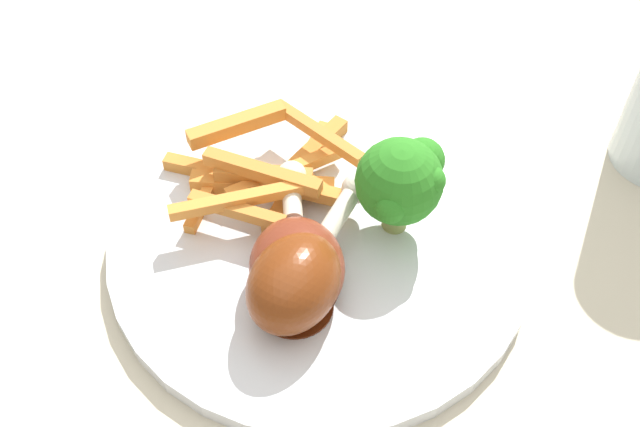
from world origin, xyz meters
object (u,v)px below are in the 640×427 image
(dinner_plate, at_px, (320,239))
(chicken_drumstick_far, at_px, (296,261))
(carrot_fries_pile, at_px, (267,172))
(dining_table, at_px, (330,285))
(broccoli_floret_front, at_px, (403,181))
(chicken_drumstick_near, at_px, (299,276))

(dinner_plate, bearing_deg, chicken_drumstick_far, -48.83)
(carrot_fries_pile, bearing_deg, dining_table, 70.69)
(dining_table, relative_size, chicken_drumstick_far, 8.85)
(carrot_fries_pile, bearing_deg, dinner_plate, 12.86)
(broccoli_floret_front, xyz_separation_m, chicken_drumstick_near, (0.02, -0.08, -0.02))
(dinner_plate, xyz_separation_m, chicken_drumstick_far, (0.03, -0.03, 0.03))
(dining_table, bearing_deg, carrot_fries_pile, -109.31)
(chicken_drumstick_near, bearing_deg, dining_table, 140.17)
(dinner_plate, distance_m, broccoli_floret_front, 0.07)
(carrot_fries_pile, xyz_separation_m, chicken_drumstick_near, (0.09, -0.02, 0.01))
(broccoli_floret_front, bearing_deg, dining_table, -161.03)
(broccoli_floret_front, bearing_deg, chicken_drumstick_far, -83.11)
(dinner_plate, height_order, broccoli_floret_front, broccoli_floret_front)
(dining_table, distance_m, dinner_plate, 0.13)
(chicken_drumstick_near, distance_m, chicken_drumstick_far, 0.01)
(broccoli_floret_front, height_order, chicken_drumstick_far, broccoli_floret_front)
(dinner_plate, relative_size, carrot_fries_pile, 1.86)
(carrot_fries_pile, bearing_deg, chicken_drumstick_far, -12.43)
(dinner_plate, relative_size, chicken_drumstick_near, 2.29)
(chicken_drumstick_near, bearing_deg, chicken_drumstick_far, 158.48)
(carrot_fries_pile, height_order, chicken_drumstick_near, chicken_drumstick_near)
(chicken_drumstick_near, bearing_deg, carrot_fries_pile, 166.25)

